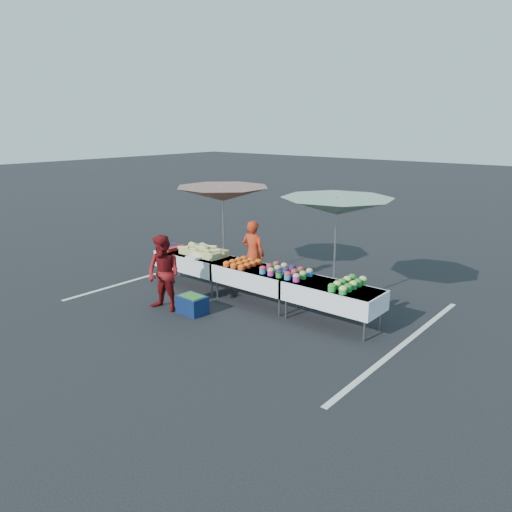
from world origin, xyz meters
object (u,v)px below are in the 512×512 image
Objects in this scene: vendor at (253,254)px; table_center at (256,276)px; table_right at (332,294)px; storage_bin at (192,304)px; umbrella_left at (223,195)px; customer at (164,274)px; umbrella_right at (337,207)px; table_left at (195,261)px.

table_center is at bearing 123.93° from vendor.
table_right is 2.72m from storage_bin.
vendor reaches higher than storage_bin.
umbrella_left is at bearing -9.03° from vendor.
table_right is 3.28m from customer.
table_right is at bearing 29.83° from storage_bin.
umbrella_right is (1.35, 0.80, 1.45)m from table_center.
customer reaches higher than table_left.
umbrella_right is (3.00, -0.00, 0.02)m from umbrella_left.
table_center is (1.80, 0.00, 0.00)m from table_left.
table_center is 0.65× the size of umbrella_left.
table_left is 3.29× the size of storage_bin.
table_right is 3.82m from umbrella_left.
customer is (0.67, -1.47, 0.17)m from table_left.
umbrella_left reaches higher than storage_bin.
table_center is at bearing 0.00° from table_left.
table_left is 3.56m from umbrella_right.
customer reaches higher than storage_bin.
customer is 0.60× the size of umbrella_right.
table_center is 1.22× the size of vendor.
table_right is 1.22× the size of vendor.
customer is (-2.93, -1.47, 0.17)m from table_right.
customer is at bearing -77.20° from umbrella_left.
table_left is 0.65× the size of umbrella_left.
umbrella_right reaches higher than umbrella_left.
table_right is (1.80, 0.00, 0.00)m from table_center.
table_center is 1.43m from storage_bin.
customer is 0.53× the size of umbrella_left.
table_center is 2.32m from umbrella_left.
table_center is 1.00× the size of table_right.
customer is at bearing -153.42° from table_right.
table_center is 2.14m from umbrella_right.
umbrella_left is 3.00m from umbrella_right.
umbrella_right is at bearing 14.24° from table_left.
vendor is 2.30m from customer.
storage_bin is (-1.94, -2.04, -1.85)m from umbrella_right.
table_left is 1.22× the size of vendor.
table_center reaches higher than storage_bin.
table_left and table_right have the same top height.
umbrella_left is at bearing 119.74° from storage_bin.
customer is 2.64m from umbrella_left.
vendor is (-2.54, 0.80, 0.18)m from table_right.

